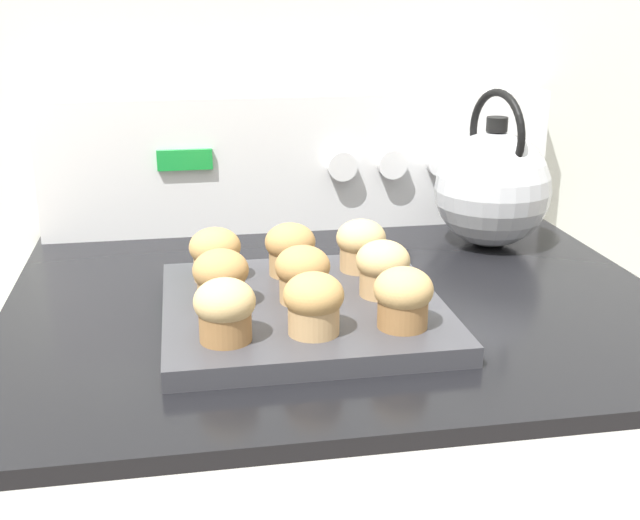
# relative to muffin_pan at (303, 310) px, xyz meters

# --- Properties ---
(wall_back) EXTENTS (8.00, 0.05, 2.40)m
(wall_back) POSITION_rel_muffin_pan_xyz_m (0.05, 0.42, 0.26)
(wall_back) COLOR silver
(wall_back) RESTS_ON ground_plane
(control_panel) EXTENTS (0.77, 0.07, 0.20)m
(control_panel) POSITION_rel_muffin_pan_xyz_m (0.06, 0.37, 0.09)
(control_panel) COLOR white
(control_panel) RESTS_ON stove_range
(muffin_pan) EXTENTS (0.31, 0.31, 0.02)m
(muffin_pan) POSITION_rel_muffin_pan_xyz_m (0.00, 0.00, 0.00)
(muffin_pan) COLOR #38383D
(muffin_pan) RESTS_ON stove_range
(muffin_r0_c0) EXTENTS (0.06, 0.06, 0.06)m
(muffin_r0_c0) POSITION_rel_muffin_pan_xyz_m (-0.09, -0.09, 0.04)
(muffin_r0_c0) COLOR olive
(muffin_r0_c0) RESTS_ON muffin_pan
(muffin_r0_c1) EXTENTS (0.06, 0.06, 0.06)m
(muffin_r0_c1) POSITION_rel_muffin_pan_xyz_m (-0.00, -0.09, 0.04)
(muffin_r0_c1) COLOR tan
(muffin_r0_c1) RESTS_ON muffin_pan
(muffin_r0_c2) EXTENTS (0.06, 0.06, 0.06)m
(muffin_r0_c2) POSITION_rel_muffin_pan_xyz_m (0.09, -0.09, 0.04)
(muffin_r0_c2) COLOR olive
(muffin_r0_c2) RESTS_ON muffin_pan
(muffin_r1_c0) EXTENTS (0.06, 0.06, 0.06)m
(muffin_r1_c0) POSITION_rel_muffin_pan_xyz_m (-0.09, 0.00, 0.04)
(muffin_r1_c0) COLOR #A37A4C
(muffin_r1_c0) RESTS_ON muffin_pan
(muffin_r1_c1) EXTENTS (0.06, 0.06, 0.06)m
(muffin_r1_c1) POSITION_rel_muffin_pan_xyz_m (0.00, -0.00, 0.04)
(muffin_r1_c1) COLOR tan
(muffin_r1_c1) RESTS_ON muffin_pan
(muffin_r1_c2) EXTENTS (0.06, 0.06, 0.06)m
(muffin_r1_c2) POSITION_rel_muffin_pan_xyz_m (0.09, 0.00, 0.04)
(muffin_r1_c2) COLOR tan
(muffin_r1_c2) RESTS_ON muffin_pan
(muffin_r2_c0) EXTENTS (0.06, 0.06, 0.06)m
(muffin_r2_c0) POSITION_rel_muffin_pan_xyz_m (-0.09, 0.09, 0.04)
(muffin_r2_c0) COLOR tan
(muffin_r2_c0) RESTS_ON muffin_pan
(muffin_r2_c1) EXTENTS (0.06, 0.06, 0.06)m
(muffin_r2_c1) POSITION_rel_muffin_pan_xyz_m (-0.00, 0.09, 0.04)
(muffin_r2_c1) COLOR tan
(muffin_r2_c1) RESTS_ON muffin_pan
(muffin_r2_c2) EXTENTS (0.06, 0.06, 0.06)m
(muffin_r2_c2) POSITION_rel_muffin_pan_xyz_m (0.09, 0.09, 0.04)
(muffin_r2_c2) COLOR tan
(muffin_r2_c2) RESTS_ON muffin_pan
(tea_kettle) EXTENTS (0.17, 0.20, 0.22)m
(tea_kettle) POSITION_rel_muffin_pan_xyz_m (0.31, 0.23, 0.08)
(tea_kettle) COLOR silver
(tea_kettle) RESTS_ON stove_range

